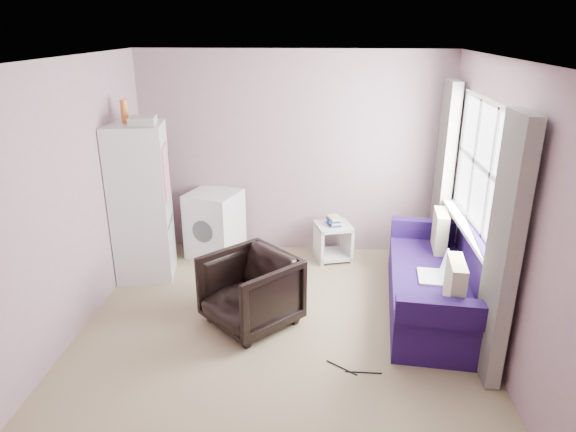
# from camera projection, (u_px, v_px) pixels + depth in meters

# --- Properties ---
(room) EXTENTS (3.84, 4.24, 2.54)m
(room) POSITION_uv_depth(u_px,v_px,m) (280.00, 212.00, 4.37)
(room) COLOR #91805E
(room) RESTS_ON ground
(armchair) EXTENTS (1.05, 1.04, 0.79)m
(armchair) POSITION_uv_depth(u_px,v_px,m) (250.00, 288.00, 4.91)
(armchair) COLOR black
(armchair) RESTS_ON ground
(fridge) EXTENTS (0.72, 0.71, 2.01)m
(fridge) POSITION_uv_depth(u_px,v_px,m) (141.00, 201.00, 5.74)
(fridge) COLOR silver
(fridge) RESTS_ON ground
(washing_machine) EXTENTS (0.73, 0.73, 0.82)m
(washing_machine) POSITION_uv_depth(u_px,v_px,m) (215.00, 222.00, 6.42)
(washing_machine) COLOR silver
(washing_machine) RESTS_ON ground
(side_table) EXTENTS (0.51, 0.51, 0.56)m
(side_table) POSITION_uv_depth(u_px,v_px,m) (333.00, 239.00, 6.35)
(side_table) COLOR silver
(side_table) RESTS_ON ground
(sofa) EXTENTS (1.11, 2.10, 0.90)m
(sofa) POSITION_uv_depth(u_px,v_px,m) (444.00, 283.00, 5.13)
(sofa) COLOR #23104D
(sofa) RESTS_ON ground
(window_dressing) EXTENTS (0.17, 2.62, 2.18)m
(window_dressing) POSITION_uv_depth(u_px,v_px,m) (468.00, 207.00, 4.95)
(window_dressing) COLOR white
(window_dressing) RESTS_ON ground
(floor_cables) EXTENTS (0.47, 0.19, 0.01)m
(floor_cables) POSITION_uv_depth(u_px,v_px,m) (352.00, 370.00, 4.35)
(floor_cables) COLOR black
(floor_cables) RESTS_ON ground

